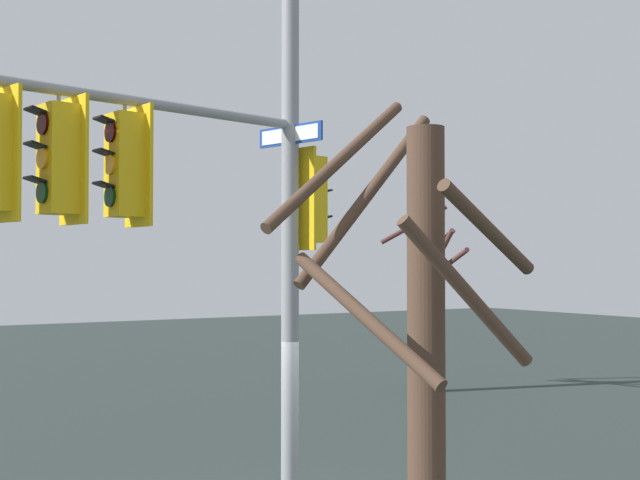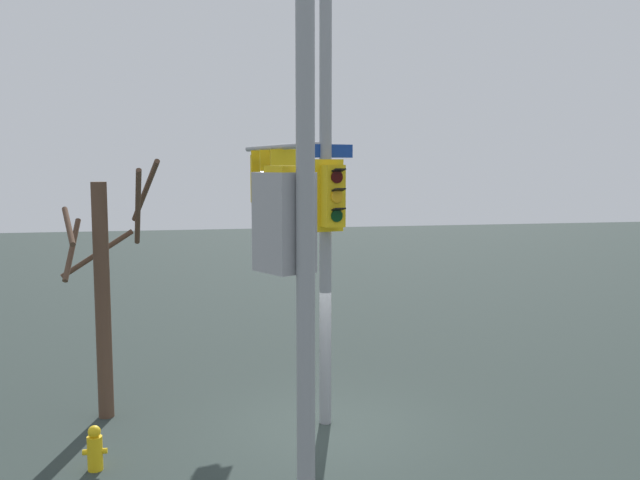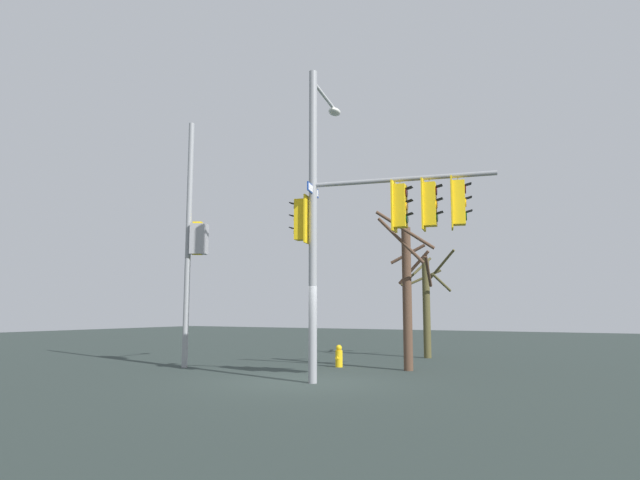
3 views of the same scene
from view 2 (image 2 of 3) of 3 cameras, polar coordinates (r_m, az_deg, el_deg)
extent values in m
plane|color=#2A3431|center=(13.14, 0.59, -15.39)|extent=(80.00, 80.00, 0.00)
cylinder|color=gray|center=(12.58, 0.45, 3.41)|extent=(0.22, 0.22, 8.44)
cylinder|color=gray|center=(14.77, -3.25, 7.68)|extent=(1.11, 4.66, 0.12)
cube|color=yellow|center=(14.75, -3.20, 4.96)|extent=(0.40, 0.35, 1.10)
cube|color=yellow|center=(14.59, -3.02, 4.95)|extent=(0.56, 0.12, 1.30)
cylinder|color=#2F0403|center=(14.91, -3.39, 6.28)|extent=(0.22, 0.06, 0.22)
cube|color=black|center=(14.98, -3.47, 6.74)|extent=(0.23, 0.19, 0.06)
cylinder|color=#F2A814|center=(14.91, -3.38, 4.97)|extent=(0.22, 0.06, 0.22)
cube|color=black|center=(14.98, -3.47, 5.44)|extent=(0.23, 0.19, 0.06)
cylinder|color=black|center=(14.92, -3.37, 3.67)|extent=(0.22, 0.06, 0.22)
cube|color=black|center=(14.99, -3.46, 4.14)|extent=(0.23, 0.19, 0.06)
cylinder|color=gray|center=(14.75, -3.22, 7.39)|extent=(0.04, 0.04, 0.15)
cube|color=yellow|center=(15.46, -4.15, 5.01)|extent=(0.41, 0.36, 1.10)
cube|color=yellow|center=(15.30, -3.96, 5.00)|extent=(0.56, 0.15, 1.30)
cylinder|color=#2F0403|center=(15.61, -4.35, 6.27)|extent=(0.22, 0.07, 0.22)
cube|color=black|center=(15.68, -4.44, 6.71)|extent=(0.24, 0.20, 0.06)
cylinder|color=#F2A814|center=(15.62, -4.34, 5.02)|extent=(0.22, 0.07, 0.22)
cube|color=black|center=(15.69, -4.43, 5.47)|extent=(0.24, 0.20, 0.06)
cylinder|color=black|center=(15.63, -4.33, 3.78)|extent=(0.22, 0.07, 0.22)
cube|color=black|center=(15.69, -4.42, 4.23)|extent=(0.24, 0.20, 0.06)
cylinder|color=gray|center=(15.46, -4.17, 7.33)|extent=(0.04, 0.04, 0.15)
cube|color=yellow|center=(16.13, -4.97, 5.06)|extent=(0.43, 0.39, 1.10)
cube|color=yellow|center=(15.97, -4.73, 5.05)|extent=(0.55, 0.20, 1.30)
cylinder|color=#2F0403|center=(16.27, -5.20, 6.26)|extent=(0.22, 0.09, 0.22)
cube|color=black|center=(16.34, -5.30, 6.68)|extent=(0.25, 0.21, 0.06)
cylinder|color=#F2A814|center=(16.28, -5.19, 5.07)|extent=(0.22, 0.09, 0.22)
cube|color=black|center=(16.35, -5.29, 5.49)|extent=(0.25, 0.21, 0.06)
cylinder|color=black|center=(16.29, -5.18, 3.87)|extent=(0.22, 0.09, 0.22)
cube|color=black|center=(16.35, -5.28, 4.30)|extent=(0.25, 0.21, 0.06)
cylinder|color=gray|center=(16.12, -4.99, 7.28)|extent=(0.04, 0.04, 0.15)
cube|color=yellow|center=(12.27, 1.07, 3.65)|extent=(0.42, 0.37, 1.10)
cube|color=yellow|center=(12.43, 0.74, 3.68)|extent=(0.55, 0.17, 1.30)
cylinder|color=#2F0403|center=(12.11, 1.41, 5.22)|extent=(0.22, 0.08, 0.22)
cube|color=black|center=(12.04, 1.56, 5.79)|extent=(0.24, 0.20, 0.06)
cylinder|color=#F2A814|center=(12.12, 1.40, 3.61)|extent=(0.22, 0.08, 0.22)
cube|color=black|center=(12.05, 1.56, 4.17)|extent=(0.24, 0.20, 0.06)
cylinder|color=black|center=(12.14, 1.40, 2.01)|extent=(0.22, 0.08, 0.22)
cube|color=black|center=(12.07, 1.55, 2.56)|extent=(0.24, 0.20, 0.06)
cube|color=navy|center=(12.56, 0.46, 7.36)|extent=(1.07, 0.31, 0.24)
cube|color=white|center=(12.58, 0.42, 7.36)|extent=(0.97, 0.27, 0.18)
cylinder|color=gray|center=(6.83, -1.20, 0.43)|extent=(0.19, 0.19, 8.31)
cube|color=#99999E|center=(7.11, -2.98, 1.48)|extent=(0.64, 0.69, 1.02)
cube|color=yellow|center=(7.07, -2.73, 1.68)|extent=(0.46, 0.44, 1.10)
cylinder|color=#2F0403|center=(7.18, -3.58, 4.46)|extent=(0.20, 0.14, 0.22)
cube|color=black|center=(7.23, -3.96, 5.43)|extent=(0.26, 0.25, 0.06)
cylinder|color=#F2A814|center=(7.20, -3.56, 1.76)|extent=(0.20, 0.14, 0.22)
cube|color=black|center=(7.25, -3.94, 2.74)|extent=(0.26, 0.25, 0.06)
cylinder|color=black|center=(7.23, -3.54, -0.93)|extent=(0.20, 0.14, 0.22)
cube|color=black|center=(7.28, -3.92, 0.06)|extent=(0.26, 0.25, 0.06)
cylinder|color=yellow|center=(12.04, -18.07, -16.39)|extent=(0.24, 0.24, 0.55)
sphere|color=yellow|center=(11.90, -18.13, -14.81)|extent=(0.20, 0.20, 0.20)
cylinder|color=yellow|center=(12.04, -18.76, -16.25)|extent=(0.10, 0.09, 0.09)
cylinder|color=yellow|center=(12.01, -17.38, -16.27)|extent=(0.10, 0.09, 0.09)
cylinder|color=#50392A|center=(13.77, -17.49, -4.85)|extent=(0.29, 0.29, 4.52)
cylinder|color=#50392A|center=(13.56, -14.79, 2.58)|extent=(0.27, 1.47, 1.52)
cylinder|color=#50392A|center=(13.50, -20.04, 1.09)|extent=(0.40, 1.15, 0.66)
cylinder|color=#50392A|center=(13.74, -19.79, -0.73)|extent=(0.22, 1.14, 1.09)
cylinder|color=#50392A|center=(13.73, -14.23, 3.88)|extent=(0.66, 1.73, 1.26)
cylinder|color=#50392A|center=(14.31, -17.88, -1.08)|extent=(1.41, 0.40, 0.93)
camera|label=1|loc=(18.76, -31.72, 1.13)|focal=47.13mm
camera|label=3|loc=(24.92, 26.56, -1.30)|focal=31.01mm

